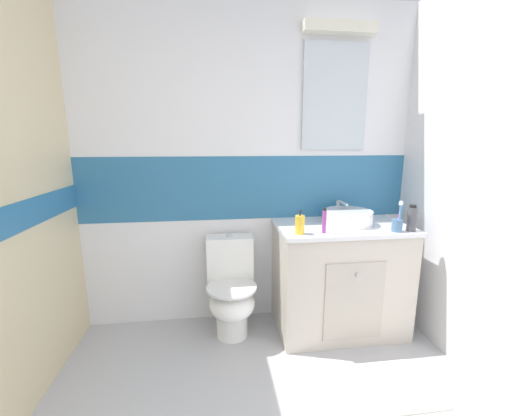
{
  "coord_description": "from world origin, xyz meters",
  "views": [
    {
      "loc": [
        -0.28,
        -0.08,
        1.46
      ],
      "look_at": [
        0.0,
        2.0,
        1.02
      ],
      "focal_mm": 22.19,
      "sensor_mm": 36.0,
      "label": 1
    }
  ],
  "objects_px": {
    "sink_basin": "(348,217)",
    "toothbrush_cup": "(397,224)",
    "soap_dispenser": "(300,225)",
    "toothpaste_tube_upright": "(324,221)",
    "shampoo_bottle_tall": "(412,219)",
    "toilet": "(231,290)"
  },
  "relations": [
    {
      "from": "toilet",
      "to": "toothpaste_tube_upright",
      "type": "xyz_separation_m",
      "value": [
        0.63,
        -0.23,
        0.58
      ]
    },
    {
      "from": "toilet",
      "to": "toothpaste_tube_upright",
      "type": "distance_m",
      "value": 0.89
    },
    {
      "from": "shampoo_bottle_tall",
      "to": "toilet",
      "type": "bearing_deg",
      "value": 167.98
    },
    {
      "from": "sink_basin",
      "to": "toothbrush_cup",
      "type": "relative_size",
      "value": 1.85
    },
    {
      "from": "toilet",
      "to": "shampoo_bottle_tall",
      "type": "bearing_deg",
      "value": -12.02
    },
    {
      "from": "sink_basin",
      "to": "toothbrush_cup",
      "type": "height_order",
      "value": "toothbrush_cup"
    },
    {
      "from": "toilet",
      "to": "toothpaste_tube_upright",
      "type": "relative_size",
      "value": 4.3
    },
    {
      "from": "soap_dispenser",
      "to": "toothpaste_tube_upright",
      "type": "bearing_deg",
      "value": 0.34
    },
    {
      "from": "shampoo_bottle_tall",
      "to": "toothpaste_tube_upright",
      "type": "bearing_deg",
      "value": 176.99
    },
    {
      "from": "toilet",
      "to": "toothpaste_tube_upright",
      "type": "height_order",
      "value": "toothpaste_tube_upright"
    },
    {
      "from": "toothbrush_cup",
      "to": "toilet",
      "type": "bearing_deg",
      "value": 166.91
    },
    {
      "from": "sink_basin",
      "to": "toilet",
      "type": "bearing_deg",
      "value": 178.6
    },
    {
      "from": "toilet",
      "to": "shampoo_bottle_tall",
      "type": "height_order",
      "value": "shampoo_bottle_tall"
    },
    {
      "from": "shampoo_bottle_tall",
      "to": "sink_basin",
      "type": "bearing_deg",
      "value": 145.61
    },
    {
      "from": "shampoo_bottle_tall",
      "to": "toothpaste_tube_upright",
      "type": "distance_m",
      "value": 0.62
    },
    {
      "from": "sink_basin",
      "to": "shampoo_bottle_tall",
      "type": "height_order",
      "value": "shampoo_bottle_tall"
    },
    {
      "from": "soap_dispenser",
      "to": "shampoo_bottle_tall",
      "type": "distance_m",
      "value": 0.79
    },
    {
      "from": "toilet",
      "to": "sink_basin",
      "type": "bearing_deg",
      "value": -1.4
    },
    {
      "from": "toothbrush_cup",
      "to": "shampoo_bottle_tall",
      "type": "relative_size",
      "value": 1.16
    },
    {
      "from": "toothbrush_cup",
      "to": "soap_dispenser",
      "type": "height_order",
      "value": "toothbrush_cup"
    },
    {
      "from": "sink_basin",
      "to": "toothbrush_cup",
      "type": "distance_m",
      "value": 0.35
    },
    {
      "from": "sink_basin",
      "to": "toothpaste_tube_upright",
      "type": "distance_m",
      "value": 0.34
    }
  ]
}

